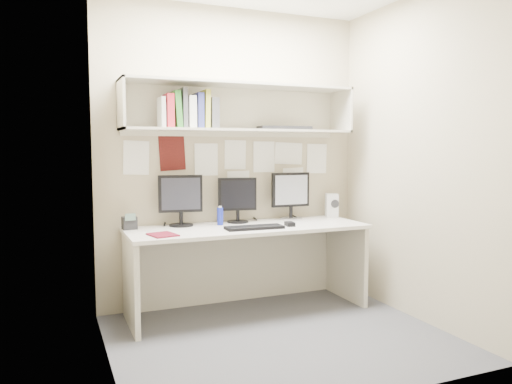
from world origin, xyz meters
name	(u,v)px	position (x,y,z in m)	size (l,w,h in m)	color
floor	(280,338)	(0.00, 0.00, 0.00)	(2.40, 2.00, 0.01)	#444449
wall_back	(233,157)	(0.00, 1.00, 1.30)	(2.40, 0.02, 2.60)	tan
wall_front	(364,163)	(0.00, -1.00, 1.30)	(2.40, 0.02, 2.60)	tan
wall_left	(105,161)	(-1.20, 0.00, 1.30)	(0.02, 2.00, 2.60)	tan
wall_right	(417,158)	(1.20, 0.00, 1.30)	(0.02, 2.00, 2.60)	tan
desk	(248,269)	(0.00, 0.65, 0.37)	(2.00, 0.70, 0.73)	beige
overhead_hutch	(238,108)	(0.00, 0.86, 1.72)	(2.00, 0.38, 0.40)	beige
pinned_papers	(233,163)	(0.00, 0.99, 1.25)	(1.92, 0.01, 0.48)	white
monitor_left	(181,198)	(-0.51, 0.87, 0.96)	(0.37, 0.20, 0.43)	black
monitor_center	(237,198)	(-0.01, 0.87, 0.95)	(0.34, 0.19, 0.39)	black
monitor_right	(291,194)	(0.51, 0.87, 0.97)	(0.37, 0.20, 0.43)	#A5A5AA
keyboard	(254,227)	(0.00, 0.49, 0.74)	(0.47, 0.17, 0.02)	black
mouse	(290,224)	(0.32, 0.51, 0.75)	(0.07, 0.11, 0.03)	black
speaker	(332,205)	(0.93, 0.85, 0.84)	(0.14, 0.15, 0.22)	#B6B6B2
blue_bottle	(220,216)	(-0.20, 0.78, 0.81)	(0.05, 0.05, 0.16)	navy
maroon_notebook	(163,235)	(-0.75, 0.46, 0.74)	(0.18, 0.22, 0.01)	maroon
desk_phone	(129,223)	(-0.94, 0.85, 0.78)	(0.12, 0.11, 0.13)	black
book_stack	(189,111)	(-0.46, 0.78, 1.68)	(0.47, 0.20, 0.32)	beige
hutch_tray	(284,128)	(0.43, 0.84, 1.56)	(0.47, 0.18, 0.03)	black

